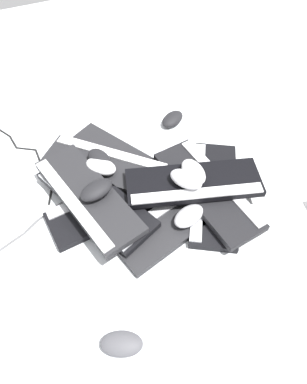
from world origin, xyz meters
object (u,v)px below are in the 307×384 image
object	(u,v)px
keyboard_2	(213,192)
keyboard_8	(194,183)
keyboard_4	(208,189)
mouse_2	(193,172)
mouse_7	(186,179)
keyboard_3	(120,161)
mouse_5	(172,119)
mouse_0	(101,166)
keyboard_5	(95,200)
keyboard_6	(105,166)
mouse_1	(122,344)
keyboard_7	(87,196)
mouse_6	(96,190)
keyboard_1	(177,219)
mouse_4	(189,216)
keyboard_0	(114,204)
mouse_3	(100,159)

from	to	relation	value
keyboard_2	keyboard_8	bearing A→B (deg)	-17.11
keyboard_4	mouse_2	world-z (taller)	mouse_2
keyboard_2	mouse_7	size ratio (longest dim) A/B	4.13
keyboard_3	mouse_5	xyz separation A→B (m)	(-0.27, -0.12, 0.01)
mouse_0	keyboard_5	bearing A→B (deg)	108.09
keyboard_6	mouse_1	bearing A→B (deg)	74.76
keyboard_7	mouse_7	world-z (taller)	mouse_7
mouse_2	mouse_6	xyz separation A→B (m)	(0.31, -0.06, 0.00)
keyboard_1	mouse_4	xyz separation A→B (m)	(-0.03, 0.03, 0.04)
keyboard_7	keyboard_4	bearing A→B (deg)	163.32
keyboard_0	mouse_7	size ratio (longest dim) A/B	4.11
mouse_3	mouse_7	bearing A→B (deg)	-148.14
keyboard_3	keyboard_4	world-z (taller)	keyboard_4
mouse_4	mouse_5	world-z (taller)	mouse_4
keyboard_7	mouse_5	world-z (taller)	keyboard_7
keyboard_1	keyboard_3	bearing A→B (deg)	-76.02
keyboard_7	mouse_2	distance (m)	0.35
mouse_5	mouse_3	bearing A→B (deg)	-6.05
mouse_1	keyboard_1	bearing A→B (deg)	68.92
mouse_4	mouse_3	bearing A→B (deg)	-76.00
keyboard_5	mouse_0	xyz separation A→B (m)	(-0.06, -0.10, 0.04)
keyboard_1	mouse_6	world-z (taller)	mouse_6
keyboard_5	mouse_6	size ratio (longest dim) A/B	4.22
keyboard_2	mouse_5	xyz separation A→B (m)	(-0.03, -0.39, 0.01)
mouse_3	keyboard_4	bearing A→B (deg)	-142.47
keyboard_2	mouse_6	size ratio (longest dim) A/B	4.13
mouse_1	mouse_3	size ratio (longest dim) A/B	1.00
keyboard_4	keyboard_5	distance (m)	0.37
mouse_1	mouse_2	size ratio (longest dim) A/B	1.00
keyboard_0	keyboard_8	xyz separation A→B (m)	(-0.26, 0.07, 0.06)
keyboard_0	mouse_4	xyz separation A→B (m)	(-0.19, 0.16, 0.04)
mouse_4	mouse_7	bearing A→B (deg)	-126.23
mouse_0	mouse_2	xyz separation A→B (m)	(-0.26, 0.17, 0.03)
keyboard_0	keyboard_2	world-z (taller)	same
keyboard_6	mouse_2	world-z (taller)	mouse_2
keyboard_1	mouse_5	size ratio (longest dim) A/B	4.22
keyboard_2	mouse_0	world-z (taller)	mouse_0
keyboard_0	mouse_3	xyz separation A→B (m)	(-0.01, -0.15, 0.07)
keyboard_3	keyboard_5	distance (m)	0.21
keyboard_6	keyboard_7	world-z (taller)	keyboard_7
keyboard_8	mouse_1	size ratio (longest dim) A/B	4.22
mouse_2	mouse_3	xyz separation A→B (m)	(0.25, -0.20, -0.03)
keyboard_0	mouse_0	bearing A→B (deg)	-91.38
keyboard_2	mouse_2	size ratio (longest dim) A/B	4.13
keyboard_2	mouse_6	distance (m)	0.40
keyboard_2	keyboard_7	distance (m)	0.42
keyboard_2	mouse_1	world-z (taller)	mouse_1
keyboard_2	mouse_3	bearing A→B (deg)	-37.17
keyboard_4	keyboard_7	xyz separation A→B (m)	(0.38, -0.11, 0.03)
mouse_2	mouse_4	bearing A→B (deg)	-31.96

